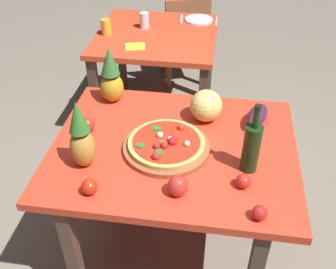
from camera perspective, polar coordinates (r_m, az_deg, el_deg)
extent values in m
plane|color=gray|center=(2.45, 0.68, -15.82)|extent=(10.00, 10.00, 0.00)
cube|color=#4F382D|center=(2.00, -13.49, -17.18)|extent=(0.06, 0.06, 0.74)
cube|color=#4F382D|center=(2.53, -7.32, -1.97)|extent=(0.06, 0.06, 0.74)
cube|color=#4F382D|center=(2.47, 11.75, -3.76)|extent=(0.06, 0.06, 0.74)
cube|color=red|center=(1.90, 0.85, -2.05)|extent=(1.17, 0.93, 0.04)
cube|color=#4F382D|center=(2.98, -10.36, 4.47)|extent=(0.06, 0.06, 0.74)
cube|color=#4F382D|center=(2.84, 4.94, 3.25)|extent=(0.06, 0.06, 0.74)
cube|color=#4F382D|center=(3.63, -6.73, 11.24)|extent=(0.06, 0.06, 0.74)
cube|color=#4F382D|center=(3.52, 5.97, 10.41)|extent=(0.06, 0.06, 0.74)
cube|color=#E04325|center=(3.04, -1.68, 14.14)|extent=(0.89, 0.89, 0.04)
cube|color=#975432|center=(4.10, 3.87, 12.11)|extent=(0.04, 0.04, 0.41)
cube|color=#975432|center=(4.04, -0.77, 11.76)|extent=(0.04, 0.04, 0.41)
cube|color=#975432|center=(3.82, 5.07, 9.99)|extent=(0.04, 0.04, 0.41)
cube|color=#975432|center=(3.75, 0.13, 9.60)|extent=(0.04, 0.04, 0.41)
cube|color=#975432|center=(3.83, 2.16, 13.92)|extent=(0.51, 0.51, 0.04)
cube|color=#925A37|center=(3.58, 2.89, 16.00)|extent=(0.39, 0.17, 0.40)
cylinder|color=#975432|center=(1.85, -0.23, -1.85)|extent=(0.41, 0.41, 0.02)
cylinder|color=tan|center=(1.84, -0.23, -1.29)|extent=(0.36, 0.36, 0.02)
cylinder|color=red|center=(1.83, -0.23, -0.97)|extent=(0.32, 0.32, 0.00)
sphere|color=red|center=(1.73, -1.72, -3.17)|extent=(0.04, 0.04, 0.04)
sphere|color=red|center=(1.81, 0.63, -1.00)|extent=(0.04, 0.04, 0.04)
sphere|color=red|center=(1.84, 1.01, -0.40)|extent=(0.03, 0.03, 0.03)
sphere|color=red|center=(1.79, -1.68, -1.71)|extent=(0.03, 0.03, 0.03)
sphere|color=red|center=(1.79, -0.52, -1.57)|extent=(0.04, 0.04, 0.04)
sphere|color=red|center=(1.83, 1.04, -0.52)|extent=(0.03, 0.03, 0.03)
sphere|color=red|center=(1.90, 1.91, 1.07)|extent=(0.03, 0.03, 0.03)
cube|color=#237E21|center=(1.76, -1.31, -2.61)|extent=(0.05, 0.05, 0.00)
cube|color=#21822B|center=(1.90, -1.70, 0.90)|extent=(0.04, 0.03, 0.00)
cube|color=#2D7827|center=(1.81, -0.65, -1.38)|extent=(0.04, 0.05, 0.00)
cube|color=#2C712F|center=(1.80, -4.09, -1.60)|extent=(0.05, 0.04, 0.00)
sphere|color=white|center=(1.83, 0.33, -0.61)|extent=(0.03, 0.03, 0.03)
sphere|color=white|center=(1.85, -1.18, -0.05)|extent=(0.03, 0.03, 0.03)
sphere|color=white|center=(1.80, 2.78, -1.34)|extent=(0.03, 0.03, 0.03)
cylinder|color=#193212|center=(1.72, 11.98, -2.00)|extent=(0.08, 0.08, 0.23)
cylinder|color=#193212|center=(1.63, 12.69, 2.35)|extent=(0.03, 0.03, 0.09)
cylinder|color=black|center=(1.60, 12.95, 3.90)|extent=(0.03, 0.03, 0.02)
ellipsoid|color=#B79521|center=(2.19, -8.13, 6.79)|extent=(0.13, 0.13, 0.17)
cone|color=#326E31|center=(2.11, -8.51, 10.50)|extent=(0.10, 0.10, 0.15)
ellipsoid|color=#BD8A36|center=(1.76, -12.25, -1.92)|extent=(0.11, 0.11, 0.19)
cone|color=#34742A|center=(1.66, -13.00, 2.56)|extent=(0.09, 0.09, 0.15)
sphere|color=#DFCF6D|center=(2.02, 5.56, 4.18)|extent=(0.17, 0.17, 0.17)
ellipsoid|color=red|center=(1.62, 1.42, -7.47)|extent=(0.08, 0.08, 0.09)
ellipsoid|color=#441F3F|center=(2.05, 12.81, 2.64)|extent=(0.15, 0.22, 0.09)
sphere|color=red|center=(1.69, 10.89, -6.64)|extent=(0.06, 0.06, 0.06)
sphere|color=red|center=(1.58, 13.14, -11.02)|extent=(0.06, 0.06, 0.06)
sphere|color=red|center=(1.99, -11.66, 1.44)|extent=(0.08, 0.08, 0.08)
sphere|color=red|center=(1.66, -11.33, -7.44)|extent=(0.07, 0.07, 0.07)
cylinder|color=gold|center=(3.02, -8.97, 15.16)|extent=(0.07, 0.07, 0.12)
cylinder|color=silver|center=(3.11, -3.45, 16.22)|extent=(0.07, 0.07, 0.12)
cylinder|color=white|center=(3.26, 4.49, 16.27)|extent=(0.22, 0.22, 0.02)
cube|color=silver|center=(3.28, 1.95, 16.38)|extent=(0.03, 0.18, 0.01)
cube|color=silver|center=(3.26, 7.04, 16.01)|extent=(0.02, 0.18, 0.01)
cube|color=yellow|center=(2.82, -4.79, 12.61)|extent=(0.17, 0.15, 0.01)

